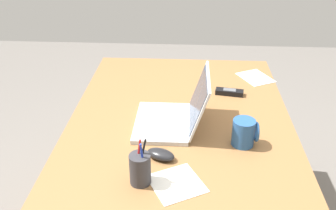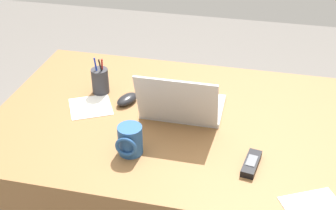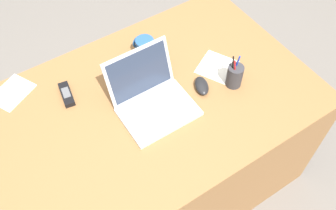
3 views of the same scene
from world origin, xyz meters
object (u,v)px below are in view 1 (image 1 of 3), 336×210
pen_holder (140,169)px  cordless_phone (229,92)px  computer_mouse (161,154)px  coffee_mug_white (244,132)px  laptop (174,115)px

pen_holder → cordless_phone: bearing=152.2°
computer_mouse → coffee_mug_white: size_ratio=1.01×
coffee_mug_white → laptop: bearing=-114.9°
coffee_mug_white → pen_holder: bearing=-56.5°
laptop → cordless_phone: (-0.29, 0.25, -0.03)m
pen_holder → coffee_mug_white: bearing=123.5°
coffee_mug_white → pen_holder: 0.44m
laptop → pen_holder: laptop is taller
computer_mouse → pen_holder: size_ratio=0.64×
computer_mouse → cordless_phone: size_ratio=0.78×
coffee_mug_white → cordless_phone: size_ratio=0.77×
laptop → cordless_phone: size_ratio=2.27×
computer_mouse → pen_holder: pen_holder is taller
cordless_phone → pen_holder: (0.66, -0.35, 0.04)m
computer_mouse → pen_holder: 0.15m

